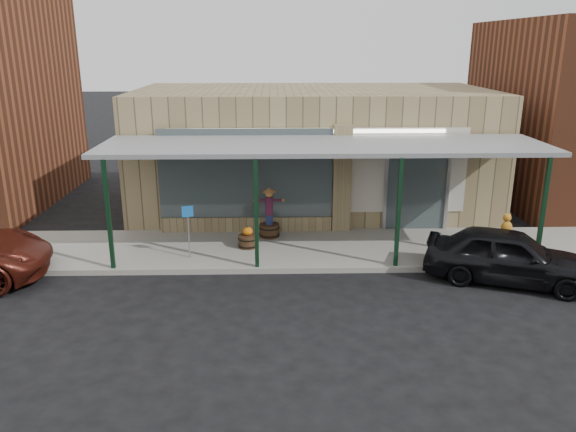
{
  "coord_description": "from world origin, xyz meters",
  "views": [
    {
      "loc": [
        -1.33,
        -11.37,
        5.68
      ],
      "look_at": [
        -0.99,
        2.6,
        1.38
      ],
      "focal_mm": 35.0,
      "sensor_mm": 36.0,
      "label": 1
    }
  ],
  "objects_px": {
    "barrel_scarecrow": "(269,220)",
    "barrel_pumpkin": "(248,240)",
    "parked_sedan": "(509,256)",
    "handicap_sign": "(188,225)"
  },
  "relations": [
    {
      "from": "barrel_scarecrow",
      "to": "parked_sedan",
      "type": "relative_size",
      "value": 0.35
    },
    {
      "from": "barrel_scarecrow",
      "to": "barrel_pumpkin",
      "type": "xyz_separation_m",
      "value": [
        -0.6,
        -0.9,
        -0.29
      ]
    },
    {
      "from": "parked_sedan",
      "to": "barrel_pumpkin",
      "type": "bearing_deg",
      "value": 92.37
    },
    {
      "from": "handicap_sign",
      "to": "barrel_pumpkin",
      "type": "bearing_deg",
      "value": 9.21
    },
    {
      "from": "barrel_scarecrow",
      "to": "barrel_pumpkin",
      "type": "relative_size",
      "value": 2.39
    },
    {
      "from": "barrel_pumpkin",
      "to": "parked_sedan",
      "type": "xyz_separation_m",
      "value": [
        6.52,
        -2.21,
        0.31
      ]
    },
    {
      "from": "handicap_sign",
      "to": "barrel_scarecrow",
      "type": "bearing_deg",
      "value": 20.86
    },
    {
      "from": "handicap_sign",
      "to": "parked_sedan",
      "type": "height_order",
      "value": "handicap_sign"
    },
    {
      "from": "barrel_pumpkin",
      "to": "parked_sedan",
      "type": "distance_m",
      "value": 6.89
    },
    {
      "from": "barrel_scarecrow",
      "to": "handicap_sign",
      "type": "distance_m",
      "value": 2.73
    }
  ]
}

